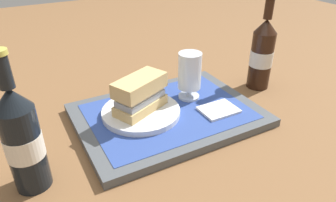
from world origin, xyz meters
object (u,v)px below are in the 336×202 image
Objects in this scene: sandwich at (141,93)px; second_bottle at (22,139)px; beer_bottle at (262,53)px; plate at (141,112)px; beer_glass at (190,73)px.

second_bottle reaches higher than sandwich.
second_bottle is (-0.65, -0.11, 0.00)m from beer_bottle.
second_bottle is at bearing -159.56° from plate.
beer_glass is at bearing 7.08° from plate.
sandwich is at bearing 24.60° from plate.
second_bottle is at bearing -170.41° from beer_bottle.
sandwich is at bearing -178.49° from beer_bottle.
sandwich is at bearing -173.32° from beer_glass.
beer_bottle is (0.38, 0.01, 0.03)m from sandwich.
second_bottle is at bearing 175.89° from sandwich.
plate is at bearing 180.00° from sandwich.
beer_glass is 0.47× the size of second_bottle.
sandwich is 0.15m from beer_glass.
beer_glass is at bearing 15.82° from second_bottle.
sandwich is 0.38m from beer_bottle.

